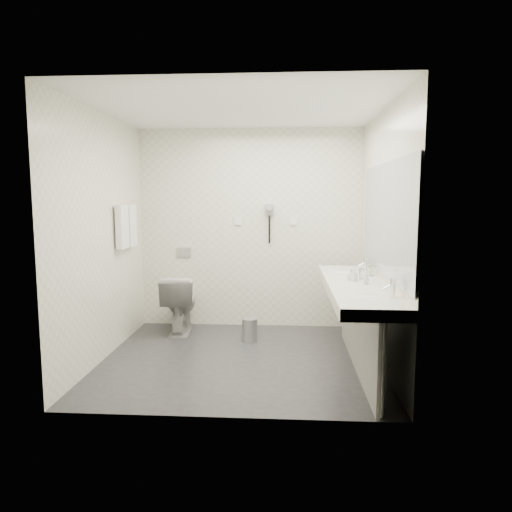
{
  "coord_description": "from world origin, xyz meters",
  "views": [
    {
      "loc": [
        0.45,
        -4.65,
        1.65
      ],
      "look_at": [
        0.15,
        0.15,
        1.05
      ],
      "focal_mm": 33.01,
      "sensor_mm": 36.0,
      "label": 1
    }
  ],
  "objects": [
    {
      "name": "mirror",
      "position": [
        1.39,
        -0.2,
        1.45
      ],
      "size": [
        0.02,
        2.2,
        1.05
      ],
      "primitive_type": "cube",
      "color": "#B2BCC6",
      "rests_on": "wall_right"
    },
    {
      "name": "bin_lid",
      "position": [
        0.05,
        0.62,
        0.26
      ],
      "size": [
        0.18,
        0.18,
        0.02
      ],
      "primitive_type": "cylinder",
      "color": "#B2B5BA",
      "rests_on": "pedal_bin"
    },
    {
      "name": "basin_near",
      "position": [
        1.12,
        -0.85,
        0.83
      ],
      "size": [
        0.4,
        0.31,
        0.05
      ],
      "primitive_type": "ellipsoid",
      "color": "white",
      "rests_on": "vanity_counter"
    },
    {
      "name": "soap_bottle_c",
      "position": [
        1.2,
        -0.3,
        0.91
      ],
      "size": [
        0.06,
        0.06,
        0.12
      ],
      "primitive_type": "imported",
      "rotation": [
        0.0,
        0.0,
        -0.22
      ],
      "color": "beige",
      "rests_on": "vanity_counter"
    },
    {
      "name": "toilet",
      "position": [
        -0.84,
        0.93,
        0.36
      ],
      "size": [
        0.45,
        0.73,
        0.71
      ],
      "primitive_type": "imported",
      "rotation": [
        0.0,
        0.0,
        3.22
      ],
      "color": "white",
      "rests_on": "floor"
    },
    {
      "name": "towel_near",
      "position": [
        -1.34,
        0.41,
        1.33
      ],
      "size": [
        0.07,
        0.24,
        0.48
      ],
      "primitive_type": "cube",
      "color": "white",
      "rests_on": "towel_rail"
    },
    {
      "name": "faucet_near",
      "position": [
        1.32,
        -0.85,
        0.92
      ],
      "size": [
        0.04,
        0.04,
        0.15
      ],
      "primitive_type": "cylinder",
      "color": "silver",
      "rests_on": "vanity_counter"
    },
    {
      "name": "glass_right",
      "position": [
        1.34,
        0.21,
        0.9
      ],
      "size": [
        0.07,
        0.07,
        0.1
      ],
      "primitive_type": "cylinder",
      "rotation": [
        0.0,
        0.0,
        -0.26
      ],
      "color": "silver",
      "rests_on": "vanity_counter"
    },
    {
      "name": "faucet_far",
      "position": [
        1.32,
        0.45,
        0.92
      ],
      "size": [
        0.04,
        0.04,
        0.15
      ],
      "primitive_type": "cylinder",
      "color": "silver",
      "rests_on": "vanity_counter"
    },
    {
      "name": "dryer_cradle",
      "position": [
        0.25,
        1.27,
        1.5
      ],
      "size": [
        0.1,
        0.04,
        0.14
      ],
      "primitive_type": "cube",
      "color": "#9D9CA1",
      "rests_on": "wall_back"
    },
    {
      "name": "ceiling",
      "position": [
        0.0,
        0.0,
        2.5
      ],
      "size": [
        2.8,
        2.8,
        0.0
      ],
      "primitive_type": "plane",
      "rotation": [
        3.14,
        0.0,
        0.0
      ],
      "color": "white",
      "rests_on": "wall_back"
    },
    {
      "name": "dryer_barrel",
      "position": [
        0.25,
        1.2,
        1.53
      ],
      "size": [
        0.08,
        0.14,
        0.08
      ],
      "primitive_type": "cylinder",
      "rotation": [
        1.57,
        0.0,
        0.0
      ],
      "color": "#9D9CA1",
      "rests_on": "dryer_cradle"
    },
    {
      "name": "vanity_post_near",
      "position": [
        1.18,
        -1.24,
        0.38
      ],
      "size": [
        0.06,
        0.06,
        0.75
      ],
      "primitive_type": "cylinder",
      "color": "silver",
      "rests_on": "floor"
    },
    {
      "name": "soap_bottle_b",
      "position": [
        1.09,
        -0.09,
        0.9
      ],
      "size": [
        0.11,
        0.11,
        0.11
      ],
      "primitive_type": "imported",
      "rotation": [
        0.0,
        0.0,
        -0.52
      ],
      "color": "beige",
      "rests_on": "vanity_counter"
    },
    {
      "name": "switch_plate_b",
      "position": [
        0.55,
        1.29,
        1.35
      ],
      "size": [
        0.09,
        0.02,
        0.09
      ],
      "primitive_type": "cube",
      "color": "white",
      "rests_on": "wall_back"
    },
    {
      "name": "vanity_post_far",
      "position": [
        1.18,
        0.84,
        0.38
      ],
      "size": [
        0.06,
        0.06,
        0.75
      ],
      "primitive_type": "cylinder",
      "color": "silver",
      "rests_on": "floor"
    },
    {
      "name": "wall_front",
      "position": [
        0.0,
        -1.3,
        1.25
      ],
      "size": [
        2.8,
        0.0,
        2.8
      ],
      "primitive_type": "plane",
      "rotation": [
        -1.57,
        0.0,
        0.0
      ],
      "color": "white",
      "rests_on": "floor"
    },
    {
      "name": "floor",
      "position": [
        0.0,
        0.0,
        0.0
      ],
      "size": [
        2.8,
        2.8,
        0.0
      ],
      "primitive_type": "plane",
      "color": "#2A2A2E",
      "rests_on": "ground"
    },
    {
      "name": "vanity_panel",
      "position": [
        1.15,
        -0.2,
        0.38
      ],
      "size": [
        0.03,
        2.15,
        0.75
      ],
      "primitive_type": "cube",
      "color": "gray",
      "rests_on": "floor"
    },
    {
      "name": "wall_back",
      "position": [
        0.0,
        1.3,
        1.25
      ],
      "size": [
        2.8,
        0.0,
        2.8
      ],
      "primitive_type": "plane",
      "rotation": [
        1.57,
        0.0,
        0.0
      ],
      "color": "white",
      "rests_on": "floor"
    },
    {
      "name": "switch_plate_a",
      "position": [
        -0.15,
        1.29,
        1.35
      ],
      "size": [
        0.09,
        0.02,
        0.09
      ],
      "primitive_type": "cube",
      "color": "white",
      "rests_on": "wall_back"
    },
    {
      "name": "dryer_cord",
      "position": [
        0.25,
        1.26,
        1.25
      ],
      "size": [
        0.02,
        0.02,
        0.35
      ],
      "primitive_type": "cylinder",
      "color": "black",
      "rests_on": "dryer_cradle"
    },
    {
      "name": "basin_far",
      "position": [
        1.12,
        0.45,
        0.83
      ],
      "size": [
        0.4,
        0.31,
        0.05
      ],
      "primitive_type": "ellipsoid",
      "color": "white",
      "rests_on": "vanity_counter"
    },
    {
      "name": "wall_right",
      "position": [
        1.4,
        0.0,
        1.25
      ],
      "size": [
        0.0,
        2.6,
        2.6
      ],
      "primitive_type": "plane",
      "rotation": [
        1.57,
        0.0,
        -1.57
      ],
      "color": "white",
      "rests_on": "floor"
    },
    {
      "name": "glass_left",
      "position": [
        1.21,
        -0.0,
        0.9
      ],
      "size": [
        0.07,
        0.07,
        0.1
      ],
      "primitive_type": "cylinder",
      "rotation": [
        0.0,
        0.0,
        0.41
      ],
      "color": "silver",
      "rests_on": "vanity_counter"
    },
    {
      "name": "towel_far",
      "position": [
        -1.34,
        0.69,
        1.33
      ],
      "size": [
        0.07,
        0.24,
        0.48
      ],
      "primitive_type": "cube",
      "color": "white",
      "rests_on": "towel_rail"
    },
    {
      "name": "pedal_bin",
      "position": [
        0.05,
        0.62,
        0.13
      ],
      "size": [
        0.22,
        0.22,
        0.25
      ],
      "primitive_type": "cylinder",
      "rotation": [
        0.0,
        0.0,
        0.26
      ],
      "color": "#B2B5BA",
      "rests_on": "floor"
    },
    {
      "name": "flush_plate",
      "position": [
        -0.85,
        1.29,
        0.95
      ],
      "size": [
        0.18,
        0.02,
        0.12
      ],
      "primitive_type": "cube",
      "color": "#B2B5BA",
      "rests_on": "wall_back"
    },
    {
      "name": "towel_rail",
      "position": [
        -1.35,
        0.55,
        1.55
      ],
      "size": [
        0.02,
        0.62,
        0.02
      ],
      "primitive_type": "cylinder",
      "rotation": [
        1.57,
        0.0,
        0.0
      ],
      "color": "silver",
      "rests_on": "wall_left"
    },
    {
      "name": "wall_left",
      "position": [
        -1.4,
        0.0,
        1.25
      ],
      "size": [
        0.0,
        2.6,
        2.6
      ],
      "primitive_type": "plane",
      "rotation": [
        1.57,
        0.0,
        1.57
      ],
      "color": "white",
      "rests_on": "floor"
    },
    {
      "name": "soap_bottle_a",
      "position": [
        1.12,
        -0.13,
        0.91
      ],
      "size": [
        0.08,
        0.08,
        0.12
      ],
      "primitive_type": "imported",
      "rotation": [
        0.0,
        0.0,
        0.61
      ],
      "color": "beige",
      "rests_on": "vanity_counter"
    },
    {
      "name": "vanity_counter",
      "position": [
        1.12,
        -0.2,
        0.8
      ],
      "size": [
        0.55,
        2.2,
        0.1
      ],
      "primitive_type": "cube",
      "color": "white",
      "rests_on": "floor"
    }
  ]
}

